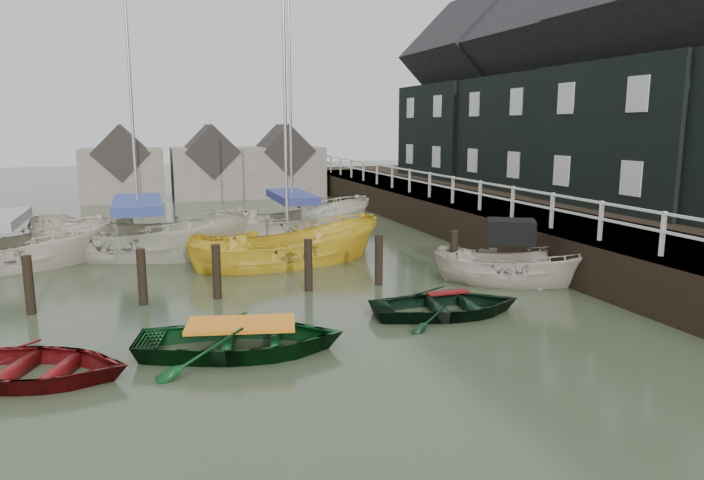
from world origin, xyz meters
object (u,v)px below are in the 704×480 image
object	(u,v)px
motorboat	(512,280)
sailboat_b	(141,254)
rowboat_red	(27,380)
sailboat_d	(293,234)
sailboat_a	(3,267)
rowboat_dkgreen	(447,315)
rowboat_green	(242,353)
sailboat_c	(288,263)

from	to	relation	value
motorboat	sailboat_b	distance (m)	12.24
rowboat_red	sailboat_d	distance (m)	14.74
sailboat_a	sailboat_b	bearing A→B (deg)	-94.32
rowboat_red	motorboat	bearing A→B (deg)	-53.24
rowboat_red	sailboat_d	bearing A→B (deg)	-9.72
rowboat_dkgreen	sailboat_a	distance (m)	13.84
rowboat_red	rowboat_green	distance (m)	3.76
sailboat_a	sailboat_d	size ratio (longest dim) A/B	0.88
sailboat_b	rowboat_red	bearing A→B (deg)	-166.86
rowboat_green	sailboat_b	xyz separation A→B (m)	(-1.89, 10.28, 0.06)
sailboat_a	sailboat_c	distance (m)	8.74
rowboat_dkgreen	sailboat_d	xyz separation A→B (m)	(-1.06, 11.47, 0.06)
sailboat_a	sailboat_c	bearing A→B (deg)	-117.29
rowboat_green	rowboat_dkgreen	world-z (taller)	rowboat_green
rowboat_green	sailboat_d	bearing A→B (deg)	-5.00
sailboat_c	sailboat_a	bearing A→B (deg)	66.96
rowboat_dkgreen	sailboat_b	bearing A→B (deg)	42.79
rowboat_red	rowboat_green	bearing A→B (deg)	-66.06
sailboat_b	sailboat_d	bearing A→B (deg)	-46.05
sailboat_a	sailboat_c	size ratio (longest dim) A/B	0.99
sailboat_a	sailboat_c	xyz separation A→B (m)	(8.51, -1.99, -0.05)
rowboat_dkgreen	motorboat	xyz separation A→B (m)	(3.06, 2.07, 0.09)
rowboat_green	sailboat_a	world-z (taller)	sailboat_a
rowboat_dkgreen	sailboat_a	world-z (taller)	sailboat_a
rowboat_red	sailboat_b	bearing A→B (deg)	11.29
sailboat_a	sailboat_b	distance (m)	4.08
rowboat_dkgreen	motorboat	bearing A→B (deg)	-49.35
rowboat_dkgreen	sailboat_a	xyz separation A→B (m)	(-10.84, 8.61, 0.06)
sailboat_d	motorboat	bearing A→B (deg)	-164.15
rowboat_red	sailboat_a	bearing A→B (deg)	33.89
sailboat_b	rowboat_dkgreen	bearing A→B (deg)	-120.46
sailboat_a	sailboat_b	world-z (taller)	sailboat_b
rowboat_red	rowboat_green	xyz separation A→B (m)	(3.76, 0.16, 0.00)
sailboat_b	rowboat_green	bearing A→B (deg)	-146.30
rowboat_green	sailboat_a	size ratio (longest dim) A/B	0.36
rowboat_red	rowboat_dkgreen	xyz separation A→B (m)	(8.69, 1.14, 0.00)
motorboat	sailboat_a	bearing A→B (deg)	94.14
rowboat_red	sailboat_b	xyz separation A→B (m)	(1.87, 10.44, 0.06)
rowboat_green	sailboat_d	xyz separation A→B (m)	(3.87, 12.45, 0.06)
motorboat	sailboat_b	world-z (taller)	sailboat_b
sailboat_a	rowboat_dkgreen	bearing A→B (deg)	-142.57
rowboat_dkgreen	sailboat_c	world-z (taller)	sailboat_c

